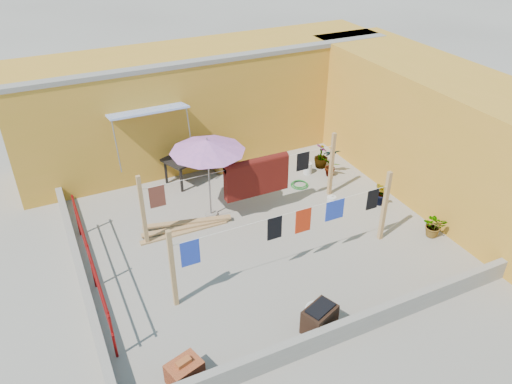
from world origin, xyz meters
TOP-DOWN VIEW (x-y plane):
  - ground at (0.00, 0.00)m, footprint 80.00×80.00m
  - wall_back at (0.50, 4.69)m, footprint 11.00×3.27m
  - wall_right at (5.20, 0.00)m, footprint 2.40×9.00m
  - parapet_front at (0.00, -3.58)m, footprint 8.30×0.16m
  - parapet_left at (-4.08, 0.00)m, footprint 0.16×7.30m
  - red_railing at (-3.85, -0.20)m, footprint 0.05×4.20m
  - clothesline_rig at (0.26, 0.54)m, footprint 5.09×2.35m
  - patio_umbrella at (-0.74, 1.23)m, footprint 1.89×1.89m
  - outdoor_table at (-0.49, 3.20)m, footprint 1.83×1.38m
  - brick_stack at (-2.92, -3.20)m, footprint 0.66×0.56m
  - lumber_pile at (-1.51, 0.92)m, footprint 2.30×0.65m
  - brazier at (-0.30, -3.20)m, footprint 0.74×0.62m
  - white_basin at (-0.08, -2.79)m, footprint 0.48×0.48m
  - water_jug_a at (2.54, 2.02)m, footprint 0.24×0.24m
  - water_jug_b at (2.18, 0.21)m, footprint 0.24×0.24m
  - green_hose at (2.00, 1.52)m, footprint 0.49×0.49m
  - plant_back_a at (0.36, 3.20)m, footprint 0.79×0.69m
  - plant_back_b at (3.09, 2.19)m, footprint 0.47×0.47m
  - plant_right_a at (3.06, 1.64)m, footprint 0.56×0.45m
  - plant_right_b at (3.40, -0.23)m, footprint 0.38×0.44m
  - plant_right_c at (3.70, -1.86)m, footprint 0.71×0.71m

SIDE VIEW (x-z plane):
  - ground at x=0.00m, z-range 0.00..0.00m
  - green_hose at x=2.00m, z-range 0.00..0.07m
  - white_basin at x=-0.08m, z-range 0.00..0.09m
  - lumber_pile at x=-1.51m, z-range 0.00..0.14m
  - water_jug_b at x=2.18m, z-range -0.02..0.35m
  - water_jug_a at x=2.54m, z-range -0.02..0.36m
  - brick_stack at x=-2.92m, z-range -0.03..0.46m
  - parapet_front at x=0.00m, z-range 0.00..0.44m
  - parapet_left at x=-4.08m, z-range 0.00..0.44m
  - brazier at x=-0.30m, z-range -0.01..0.56m
  - plant_right_c at x=3.70m, z-range 0.00..0.60m
  - plant_right_b at x=3.40m, z-range 0.00..0.68m
  - plant_back_b at x=3.09m, z-range 0.00..0.74m
  - plant_back_a at x=0.36m, z-range 0.00..0.86m
  - plant_right_a at x=3.06m, z-range 0.00..0.92m
  - outdoor_table at x=-0.49m, z-range 0.31..1.08m
  - red_railing at x=-3.85m, z-range 0.17..1.27m
  - clothesline_rig at x=0.26m, z-range 0.14..1.94m
  - wall_right at x=5.20m, z-range 0.00..3.20m
  - wall_back at x=0.50m, z-range 0.00..3.21m
  - patio_umbrella at x=-0.74m, z-range 0.86..3.02m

